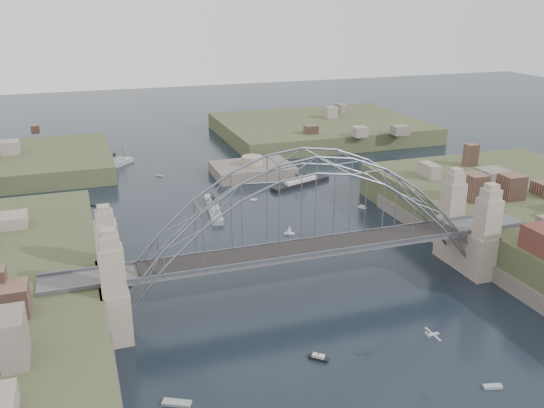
% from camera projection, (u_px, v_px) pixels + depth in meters
% --- Properties ---
extents(ground, '(500.00, 500.00, 0.00)m').
position_uv_depth(ground, '(306.00, 293.00, 99.30)').
color(ground, black).
rests_on(ground, ground).
extents(bridge, '(84.00, 13.80, 24.60)m').
position_uv_depth(bridge, '(308.00, 225.00, 95.19)').
color(bridge, '#525154').
rests_on(bridge, ground).
extents(headland_nw, '(60.00, 45.00, 9.00)m').
position_uv_depth(headland_nw, '(3.00, 171.00, 167.00)').
color(headland_nw, '#3F4528').
rests_on(headland_nw, ground).
extents(headland_ne, '(70.00, 55.00, 9.50)m').
position_uv_depth(headland_ne, '(320.00, 133.00, 212.43)').
color(headland_ne, '#3F4528').
rests_on(headland_ne, ground).
extents(fort_island, '(22.00, 16.00, 9.40)m').
position_uv_depth(fort_island, '(253.00, 176.00, 165.50)').
color(fort_island, '#5E544C').
rests_on(fort_island, ground).
extents(naval_cruiser_near, '(4.83, 18.77, 5.58)m').
position_uv_depth(naval_cruiser_near, '(214.00, 208.00, 136.79)').
color(naval_cruiser_near, '#959C9E').
rests_on(naval_cruiser_near, ground).
extents(naval_cruiser_far, '(13.38, 13.89, 5.72)m').
position_uv_depth(naval_cruiser_far, '(113.00, 165.00, 171.87)').
color(naval_cruiser_far, '#959C9E').
rests_on(naval_cruiser_far, ground).
extents(ocean_liner, '(18.49, 8.93, 4.61)m').
position_uv_depth(ocean_liner, '(301.00, 183.00, 155.78)').
color(ocean_liner, black).
rests_on(ocean_liner, ground).
extents(aeroplane, '(1.83, 3.49, 0.51)m').
position_uv_depth(aeroplane, '(432.00, 334.00, 77.34)').
color(aeroplane, '#AFB1B7').
extents(small_boat_a, '(2.76, 2.13, 0.45)m').
position_uv_depth(small_boat_a, '(199.00, 269.00, 107.44)').
color(small_boat_a, beige).
rests_on(small_boat_a, ground).
extents(small_boat_b, '(2.15, 1.55, 2.38)m').
position_uv_depth(small_boat_b, '(289.00, 230.00, 123.44)').
color(small_boat_b, beige).
rests_on(small_boat_b, ground).
extents(small_boat_c, '(2.71, 2.57, 1.43)m').
position_uv_depth(small_boat_c, '(318.00, 358.00, 80.93)').
color(small_boat_c, beige).
rests_on(small_boat_c, ground).
extents(small_boat_d, '(1.70, 1.91, 1.43)m').
position_uv_depth(small_boat_d, '(362.00, 207.00, 139.03)').
color(small_boat_d, beige).
rests_on(small_boat_d, ground).
extents(small_boat_e, '(3.10, 3.75, 0.45)m').
position_uv_depth(small_boat_e, '(91.00, 204.00, 141.44)').
color(small_boat_e, beige).
rests_on(small_boat_e, ground).
extents(small_boat_f, '(1.85, 1.10, 0.45)m').
position_uv_depth(small_boat_f, '(254.00, 200.00, 144.51)').
color(small_boat_f, beige).
rests_on(small_boat_f, ground).
extents(small_boat_g, '(2.55, 1.35, 0.45)m').
position_uv_depth(small_boat_g, '(493.00, 387.00, 75.07)').
color(small_boat_g, beige).
rests_on(small_boat_g, ground).
extents(small_boat_h, '(1.97, 1.97, 0.45)m').
position_uv_depth(small_boat_h, '(159.00, 176.00, 163.89)').
color(small_boat_h, beige).
rests_on(small_boat_h, ground).
extents(small_boat_i, '(1.17, 2.82, 1.43)m').
position_uv_depth(small_boat_i, '(423.00, 225.00, 128.16)').
color(small_boat_i, beige).
rests_on(small_boat_i, ground).
extents(small_boat_j, '(3.72, 2.70, 0.45)m').
position_uv_depth(small_boat_j, '(177.00, 403.00, 72.02)').
color(small_boat_j, beige).
rests_on(small_boat_j, ground).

